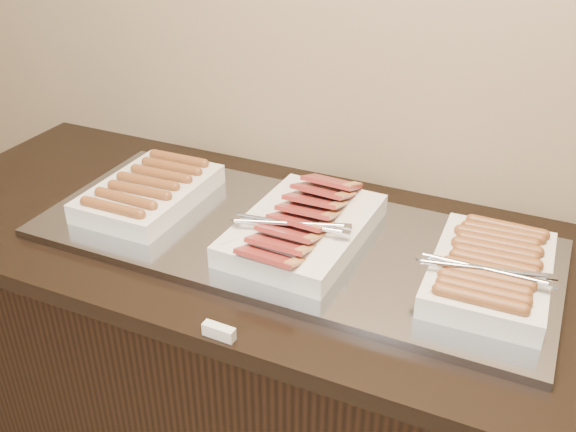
% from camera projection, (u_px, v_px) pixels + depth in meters
% --- Properties ---
extents(counter, '(2.06, 0.76, 0.90)m').
position_uv_depth(counter, '(298.00, 386.00, 1.72)').
color(counter, black).
rests_on(counter, ground).
extents(warming_tray, '(1.20, 0.50, 0.02)m').
position_uv_depth(warming_tray, '(290.00, 239.00, 1.50)').
color(warming_tray, '#9599A3').
rests_on(warming_tray, counter).
extents(dish_left, '(0.24, 0.35, 0.07)m').
position_uv_depth(dish_left, '(150.00, 191.00, 1.62)').
color(dish_left, silver).
rests_on(dish_left, warming_tray).
extents(dish_center, '(0.28, 0.42, 0.09)m').
position_uv_depth(dish_center, '(303.00, 227.00, 1.46)').
color(dish_center, silver).
rests_on(dish_center, warming_tray).
extents(dish_right, '(0.27, 0.35, 0.08)m').
position_uv_depth(dish_right, '(490.00, 270.00, 1.31)').
color(dish_right, silver).
rests_on(dish_right, warming_tray).
extents(label_holder, '(0.07, 0.02, 0.03)m').
position_uv_depth(label_holder, '(219.00, 332.00, 1.20)').
color(label_holder, silver).
rests_on(label_holder, counter).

